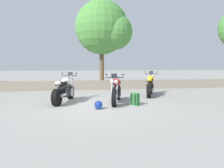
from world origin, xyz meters
The scene contains 8 objects.
ground_plane centered at (0.00, 0.00, 0.00)m, with size 120.00×120.00×0.00m, color gray.
stone_wall centered at (0.00, 4.80, 0.28)m, with size 36.00×0.80×0.55m, color gray.
motorcycle_white_near_left centered at (-1.27, 0.69, 0.49)m, with size 0.86×2.03×1.18m.
motorcycle_red_centre centered at (0.73, 0.22, 0.49)m, with size 0.86×2.03×1.18m.
motorcycle_yellow_far_right centered at (2.70, 1.83, 0.49)m, with size 1.06×1.95×1.18m.
rider_backpack centered at (1.33, -0.30, 0.24)m, with size 0.35×0.35×0.47m.
rider_helmet centered at (-0.04, -0.72, 0.14)m, with size 0.28×0.28×0.28m.
leafy_tree_mid_left centered at (0.79, 4.87, 3.74)m, with size 3.46×3.30×4.92m.
Camera 1 is at (-0.52, -6.89, 1.41)m, focal length 30.07 mm.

